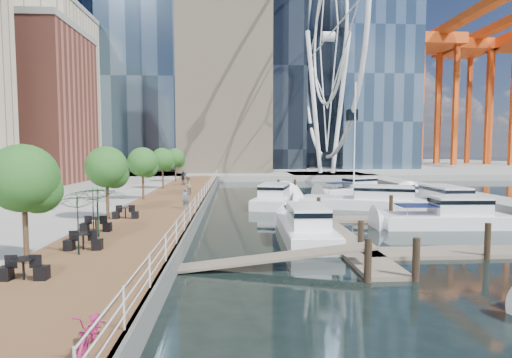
{
  "coord_description": "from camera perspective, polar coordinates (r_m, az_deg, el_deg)",
  "views": [
    {
      "loc": [
        -3.44,
        -21.58,
        5.38
      ],
      "look_at": [
        -1.59,
        10.73,
        3.0
      ],
      "focal_mm": 28.0,
      "sensor_mm": 36.0,
      "label": 1
    }
  ],
  "objects": [
    {
      "name": "ground",
      "position": [
        22.5,
        5.69,
        -9.65
      ],
      "size": [
        520.0,
        520.0,
        0.0
      ],
      "primitive_type": "plane",
      "color": "black",
      "rests_on": "ground"
    },
    {
      "name": "boardwalk",
      "position": [
        37.32,
        -11.84,
        -3.4
      ],
      "size": [
        6.0,
        60.0,
        1.0
      ],
      "primitive_type": "cube",
      "color": "brown",
      "rests_on": "ground"
    },
    {
      "name": "seawall",
      "position": [
        36.99,
        -7.24,
        -3.41
      ],
      "size": [
        0.25,
        60.0,
        1.0
      ],
      "primitive_type": "cube",
      "color": "#595954",
      "rests_on": "ground"
    },
    {
      "name": "land_far",
      "position": [
        123.72,
        -1.69,
        1.94
      ],
      "size": [
        200.0,
        114.0,
        1.0
      ],
      "primitive_type": "cube",
      "color": "gray",
      "rests_on": "ground"
    },
    {
      "name": "breakwater",
      "position": [
        47.98,
        26.0,
        -2.06
      ],
      "size": [
        4.0,
        60.0,
        1.0
      ],
      "primitive_type": "cube",
      "color": "gray",
      "rests_on": "ground"
    },
    {
      "name": "pier",
      "position": [
        75.77,
        10.03,
        0.45
      ],
      "size": [
        14.0,
        12.0,
        1.0
      ],
      "primitive_type": "cube",
      "color": "gray",
      "rests_on": "ground"
    },
    {
      "name": "railing",
      "position": [
        36.87,
        -7.41,
        -1.83
      ],
      "size": [
        0.1,
        60.0,
        1.05
      ],
      "primitive_type": null,
      "color": "white",
      "rests_on": "boardwalk"
    },
    {
      "name": "floating_docks",
      "position": [
        33.91,
        16.46,
        -4.26
      ],
      "size": [
        16.0,
        34.0,
        2.6
      ],
      "color": "#6D6051",
      "rests_on": "ground"
    },
    {
      "name": "ferris_wheel",
      "position": [
        78.35,
        10.28,
        19.33
      ],
      "size": [
        5.8,
        45.6,
        47.8
      ],
      "color": "white",
      "rests_on": "ground"
    },
    {
      "name": "port_cranes",
      "position": [
        137.9,
        28.23,
        9.79
      ],
      "size": [
        40.0,
        52.0,
        38.0
      ],
      "color": "#D84C14",
      "rests_on": "ground"
    },
    {
      "name": "street_trees",
      "position": [
        36.47,
        -15.9,
        2.33
      ],
      "size": [
        2.6,
        42.6,
        4.6
      ],
      "color": "#3F2B1C",
      "rests_on": "ground"
    },
    {
      "name": "cafe_tables",
      "position": [
        21.16,
        -22.6,
        -7.04
      ],
      "size": [
        2.5,
        13.7,
        0.74
      ],
      "color": "black",
      "rests_on": "ground"
    },
    {
      "name": "yacht_foreground",
      "position": [
        30.74,
        25.32,
        -6.28
      ],
      "size": [
        9.67,
        2.93,
        2.15
      ],
      "primitive_type": null,
      "rotation": [
        0.0,
        0.0,
        1.53
      ],
      "color": "white",
      "rests_on": "ground"
    },
    {
      "name": "bicycle",
      "position": [
        9.8,
        -22.54,
        -19.47
      ],
      "size": [
        0.9,
        1.95,
        0.99
      ],
      "primitive_type": "imported",
      "rotation": [
        0.0,
        0.0,
        0.13
      ],
      "color": "maroon",
      "rests_on": "boardwalk"
    },
    {
      "name": "pedestrian_near",
      "position": [
        30.06,
        -10.01,
        -2.75
      ],
      "size": [
        0.66,
        0.56,
        1.55
      ],
      "primitive_type": "imported",
      "rotation": [
        0.0,
        0.0,
        0.39
      ],
      "color": "#4E5569",
      "rests_on": "boardwalk"
    },
    {
      "name": "pedestrian_mid",
      "position": [
        39.24,
        -9.75,
        -0.9
      ],
      "size": [
        0.9,
        1.05,
        1.86
      ],
      "primitive_type": "imported",
      "rotation": [
        0.0,
        0.0,
        -1.81
      ],
      "color": "gray",
      "rests_on": "boardwalk"
    },
    {
      "name": "pedestrian_far",
      "position": [
        50.85,
        -10.36,
        0.17
      ],
      "size": [
        1.1,
        0.74,
        1.74
      ],
      "primitive_type": "imported",
      "rotation": [
        0.0,
        0.0,
        2.8
      ],
      "color": "#2F323B",
      "rests_on": "boardwalk"
    },
    {
      "name": "moored_yachts",
      "position": [
        37.23,
        15.43,
        -4.26
      ],
      "size": [
        19.59,
        38.63,
        11.5
      ],
      "color": "white",
      "rests_on": "ground"
    },
    {
      "name": "cafe_seating",
      "position": [
        19.88,
        -22.59,
        -5.05
      ],
      "size": [
        3.91,
        7.0,
        2.67
      ],
      "color": "#0E3415",
      "rests_on": "ground"
    }
  ]
}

